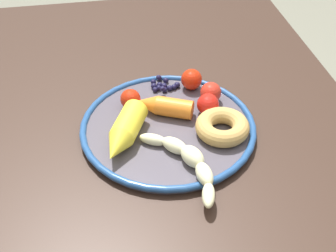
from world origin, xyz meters
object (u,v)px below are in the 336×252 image
at_px(tomato_far, 130,99).
at_px(tomato_extra, 208,105).
at_px(donut, 222,127).
at_px(tomato_near, 211,92).
at_px(banana, 187,160).
at_px(plate, 168,127).
at_px(tomato_mid, 192,79).
at_px(carrot_orange, 163,106).
at_px(dining_table, 156,168).
at_px(blueberry_pile, 163,85).
at_px(carrot_yellow, 124,133).

xyz_separation_m(tomato_far, tomato_extra, (0.04, 0.14, 0.00)).
distance_m(donut, tomato_near, 0.09).
bearing_deg(banana, tomato_extra, 152.99).
relative_size(plate, tomato_mid, 7.61).
xyz_separation_m(carrot_orange, tomato_extra, (0.01, 0.08, 0.00)).
relative_size(dining_table, plate, 3.53).
xyz_separation_m(tomato_mid, tomato_extra, (0.08, 0.01, -0.00)).
height_order(dining_table, tomato_near, tomato_near).
height_order(plate, tomato_far, tomato_far).
bearing_deg(tomato_near, banana, -25.90).
bearing_deg(dining_table, plate, 62.58).
distance_m(plate, banana, 0.10).
height_order(blueberry_pile, tomato_far, tomato_far).
bearing_deg(banana, carrot_yellow, -127.91).
height_order(plate, blueberry_pile, blueberry_pile).
bearing_deg(carrot_yellow, banana, 52.09).
distance_m(tomato_far, tomato_extra, 0.14).
distance_m(plate, carrot_orange, 0.04).
relative_size(banana, carrot_yellow, 1.32).
xyz_separation_m(blueberry_pile, tomato_extra, (0.09, 0.07, 0.01)).
bearing_deg(tomato_extra, tomato_far, -107.48).
bearing_deg(plate, tomato_near, 122.63).
xyz_separation_m(plate, tomato_mid, (-0.11, 0.06, 0.02)).
xyz_separation_m(banana, donut, (-0.07, 0.08, 0.00)).
bearing_deg(blueberry_pile, donut, 27.22).
relative_size(carrot_orange, tomato_extra, 2.80).
bearing_deg(tomato_far, banana, 23.10).
bearing_deg(banana, plate, -172.65).
bearing_deg(tomato_far, dining_table, 34.05).
xyz_separation_m(banana, tomato_extra, (-0.13, 0.06, 0.01)).
height_order(dining_table, tomato_far, tomato_far).
height_order(blueberry_pile, tomato_mid, tomato_mid).
relative_size(tomato_near, tomato_extra, 0.97).
bearing_deg(tomato_extra, carrot_yellow, -71.39).
bearing_deg(tomato_mid, tomato_extra, 8.32).
xyz_separation_m(plate, blueberry_pile, (-0.12, 0.01, 0.01)).
distance_m(carrot_orange, carrot_yellow, 0.10).
height_order(blueberry_pile, tomato_near, tomato_near).
height_order(banana, tomato_mid, tomato_mid).
distance_m(dining_table, banana, 0.17).
height_order(tomato_mid, tomato_far, tomato_mid).
height_order(donut, tomato_mid, tomato_mid).
relative_size(donut, tomato_far, 2.48).
xyz_separation_m(blueberry_pile, tomato_mid, (0.01, 0.05, 0.01)).
bearing_deg(plate, banana, 7.35).
xyz_separation_m(plate, carrot_yellow, (0.03, -0.08, 0.02)).
bearing_deg(plate, tomato_far, -138.29).
xyz_separation_m(blueberry_pile, tomato_near, (0.06, 0.08, 0.01)).
bearing_deg(tomato_far, tomato_near, 87.30).
relative_size(plate, carrot_orange, 2.73).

